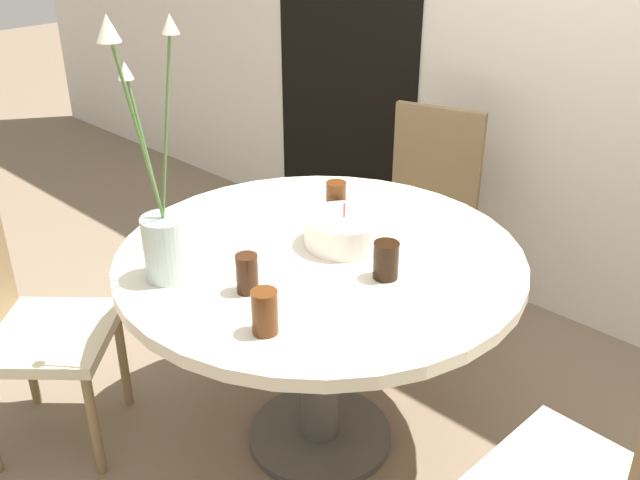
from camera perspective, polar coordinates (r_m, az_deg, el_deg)
ground_plane at (r=2.55m, az=0.00°, el=-15.52°), size 16.00×16.00×0.00m
wall_back at (r=3.00m, az=18.53°, el=17.61°), size 8.00×0.05×2.60m
doorway_panel at (r=3.61m, az=2.03°, el=15.84°), size 0.90×0.01×2.05m
dining_table at (r=2.19m, az=0.00°, el=-3.97°), size 1.22×1.22×0.73m
chair_far_back at (r=3.02m, az=8.47°, el=2.77°), size 0.49×0.49×0.89m
chair_right_flank at (r=2.45m, az=-23.03°, el=-5.38°), size 0.57×0.57×0.89m
birthday_cake at (r=2.15m, az=1.94°, el=0.76°), size 0.24×0.24×0.14m
flower_vase at (r=1.96m, az=-12.47°, el=1.06°), size 0.21×0.25×0.74m
side_plate at (r=2.44m, az=3.19°, el=3.01°), size 0.21×0.21×0.01m
drink_glass_0 at (r=1.98m, az=5.31°, el=-1.62°), size 0.07×0.07×0.11m
drink_glass_1 at (r=2.30m, az=1.28°, el=3.10°), size 0.07×0.07×0.13m
drink_glass_2 at (r=1.74m, az=-4.44°, el=-5.76°), size 0.07×0.07×0.12m
drink_glass_3 at (r=1.91m, az=-5.85°, el=-2.69°), size 0.06×0.06×0.11m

